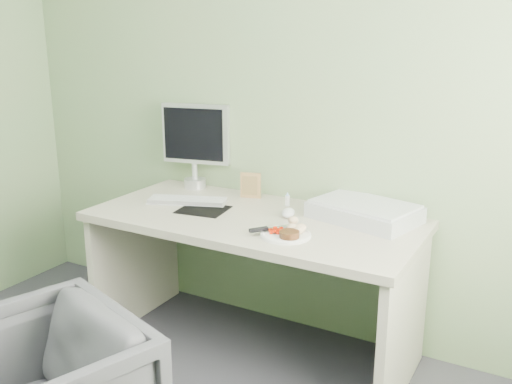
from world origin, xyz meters
The scene contains 14 objects.
wall_back centered at (0.00, 2.00, 1.35)m, with size 3.50×3.50×0.00m, color gray.
desk centered at (0.00, 1.62, 0.55)m, with size 1.60×0.75×0.73m.
plate centered at (0.26, 1.45, 0.74)m, with size 0.22×0.22×0.01m, color white.
steak centered at (0.29, 1.42, 0.76)m, with size 0.09×0.09×0.03m, color black.
potato_pile centered at (0.30, 1.51, 0.77)m, with size 0.10×0.07×0.05m, color tan.
carrot_heap centered at (0.21, 1.44, 0.76)m, with size 0.05×0.04×0.03m, color red.
steak_knife centered at (0.17, 1.44, 0.75)m, with size 0.15×0.19×0.02m.
mousepad centered at (-0.27, 1.59, 0.73)m, with size 0.23×0.21×0.00m, color black.
keyboard centered at (-0.41, 1.65, 0.75)m, with size 0.40×0.12×0.02m, color white.
computer_mouse centered at (0.15, 1.71, 0.75)m, with size 0.06×0.11×0.04m, color white.
photo_frame centered at (-0.17, 1.90, 0.80)m, with size 0.11×0.01×0.14m, color #977246.
eyedrop_bottle centered at (0.06, 1.86, 0.76)m, with size 0.02×0.02×0.07m.
scanner centered at (0.48, 1.84, 0.77)m, with size 0.48×0.32×0.07m, color silver.
monitor centered at (-0.55, 1.94, 1.00)m, with size 0.40×0.14×0.48m.
Camera 1 is at (1.29, -0.66, 1.60)m, focal length 40.00 mm.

